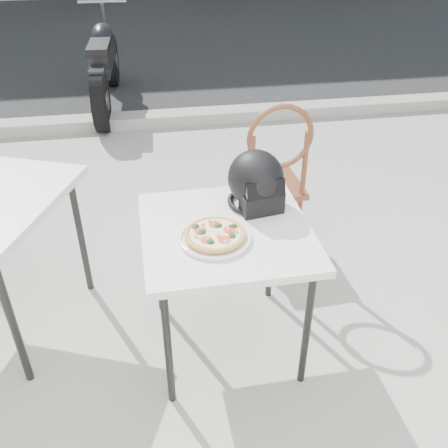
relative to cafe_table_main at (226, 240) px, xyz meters
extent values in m
plane|color=#9F9C97|center=(-0.02, 0.23, -0.70)|extent=(80.00, 80.00, 0.00)
cube|color=black|center=(-0.02, 7.23, -0.69)|extent=(30.00, 8.00, 0.00)
cube|color=gray|center=(-0.02, 3.23, -0.64)|extent=(30.00, 0.25, 0.12)
cube|color=silver|center=(0.00, 0.00, 0.05)|extent=(0.82, 0.82, 0.04)
cylinder|color=black|center=(-0.33, -0.34, -0.33)|extent=(0.04, 0.04, 0.72)
cylinder|color=black|center=(0.34, -0.33, -0.33)|extent=(0.04, 0.04, 0.72)
cylinder|color=black|center=(-0.34, 0.33, -0.33)|extent=(0.04, 0.04, 0.72)
cylinder|color=black|center=(0.33, 0.34, -0.33)|extent=(0.04, 0.04, 0.72)
cylinder|color=white|center=(-0.07, -0.08, 0.08)|extent=(0.40, 0.40, 0.01)
torus|color=white|center=(-0.07, -0.08, 0.08)|extent=(0.41, 0.41, 0.02)
cylinder|color=tan|center=(-0.07, -0.08, 0.10)|extent=(0.29, 0.29, 0.01)
torus|color=tan|center=(-0.07, -0.08, 0.10)|extent=(0.29, 0.29, 0.02)
cylinder|color=red|center=(-0.07, -0.08, 0.10)|extent=(0.26, 0.26, 0.00)
cylinder|color=beige|center=(-0.07, -0.08, 0.11)|extent=(0.25, 0.25, 0.00)
cylinder|color=red|center=(0.00, -0.08, 0.11)|extent=(0.06, 0.06, 0.00)
cylinder|color=red|center=(-0.06, -0.02, 0.11)|extent=(0.06, 0.06, 0.00)
cylinder|color=red|center=(-0.13, -0.06, 0.11)|extent=(0.06, 0.06, 0.00)
cylinder|color=red|center=(-0.11, -0.14, 0.11)|extent=(0.06, 0.06, 0.00)
cylinder|color=red|center=(-0.03, -0.15, 0.11)|extent=(0.06, 0.06, 0.00)
ellipsoid|color=#123415|center=(-0.04, -0.03, 0.11)|extent=(0.04, 0.03, 0.01)
ellipsoid|color=#123415|center=(-0.12, -0.07, 0.11)|extent=(0.05, 0.05, 0.01)
ellipsoid|color=#123415|center=(0.01, -0.12, 0.11)|extent=(0.03, 0.04, 0.01)
ellipsoid|color=#123415|center=(-0.10, -0.15, 0.11)|extent=(0.05, 0.05, 0.01)
ellipsoid|color=#123415|center=(0.02, -0.05, 0.11)|extent=(0.04, 0.04, 0.01)
ellipsoid|color=#123415|center=(-0.15, -0.02, 0.11)|extent=(0.05, 0.05, 0.01)
cylinder|color=#DCD486|center=(-0.06, -0.11, 0.12)|extent=(0.02, 0.02, 0.02)
cylinder|color=#DCD486|center=(-0.11, -0.01, 0.12)|extent=(0.03, 0.02, 0.02)
cylinder|color=#DCD486|center=(0.00, -0.08, 0.12)|extent=(0.03, 0.02, 0.02)
cylinder|color=#DCD486|center=(-0.08, 0.01, 0.12)|extent=(0.02, 0.02, 0.02)
cylinder|color=#DCD486|center=(-0.03, -0.17, 0.12)|extent=(0.03, 0.02, 0.02)
cylinder|color=#DCD486|center=(-0.16, -0.10, 0.12)|extent=(0.03, 0.02, 0.02)
cylinder|color=#DCD486|center=(0.03, -0.10, 0.12)|extent=(0.02, 0.02, 0.02)
cylinder|color=#DCD486|center=(-0.11, -0.14, 0.12)|extent=(0.03, 0.02, 0.02)
ellipsoid|color=black|center=(0.19, 0.20, 0.21)|extent=(0.32, 0.34, 0.29)
cube|color=black|center=(0.20, 0.12, 0.13)|extent=(0.22, 0.14, 0.11)
torus|color=black|center=(0.19, 0.20, 0.08)|extent=(0.33, 0.33, 0.02)
cube|color=black|center=(0.21, 0.08, 0.22)|extent=(0.20, 0.07, 0.09)
cube|color=brown|center=(0.44, 0.88, -0.22)|extent=(0.44, 0.44, 0.04)
cylinder|color=brown|center=(0.60, 1.05, -0.46)|extent=(0.04, 0.04, 0.46)
cylinder|color=brown|center=(0.26, 1.04, -0.46)|extent=(0.04, 0.04, 0.46)
cylinder|color=brown|center=(0.61, 0.72, -0.46)|extent=(0.04, 0.04, 0.46)
cylinder|color=brown|center=(0.28, 0.70, -0.46)|extent=(0.04, 0.04, 0.46)
cylinder|color=brown|center=(0.61, 0.70, 0.00)|extent=(0.04, 0.04, 0.44)
cylinder|color=brown|center=(0.28, 0.69, 0.00)|extent=(0.04, 0.04, 0.44)
torus|color=brown|center=(0.45, 0.70, 0.20)|extent=(0.41, 0.05, 0.41)
cylinder|color=black|center=(-1.04, -0.09, -0.30)|extent=(0.05, 0.05, 0.79)
cylinder|color=black|center=(-0.77, 0.59, -0.30)|extent=(0.05, 0.05, 0.79)
cylinder|color=black|center=(-0.69, 4.64, -0.38)|extent=(0.16, 0.65, 0.64)
cylinder|color=slate|center=(-0.69, 4.64, -0.38)|extent=(0.16, 0.22, 0.21)
cylinder|color=black|center=(-0.76, 3.15, -0.38)|extent=(0.16, 0.65, 0.64)
cylinder|color=slate|center=(-0.76, 3.15, -0.38)|extent=(0.16, 0.22, 0.21)
cube|color=black|center=(-0.73, 3.90, -0.11)|extent=(0.25, 1.13, 0.23)
ellipsoid|color=black|center=(-0.72, 4.06, 0.07)|extent=(0.26, 0.46, 0.24)
cube|color=black|center=(-0.74, 3.58, 0.05)|extent=(0.24, 0.54, 0.09)
cylinder|color=slate|center=(-0.69, 4.56, -0.03)|extent=(0.06, 0.35, 0.76)
cylinder|color=slate|center=(-0.70, 4.43, 0.35)|extent=(0.56, 0.06, 0.03)
cube|color=black|center=(-0.76, 3.17, -0.08)|extent=(0.16, 0.24, 0.05)
camera|label=1|loc=(-0.33, -1.94, 1.41)|focal=40.00mm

